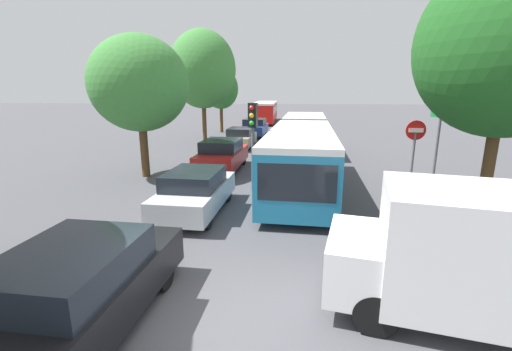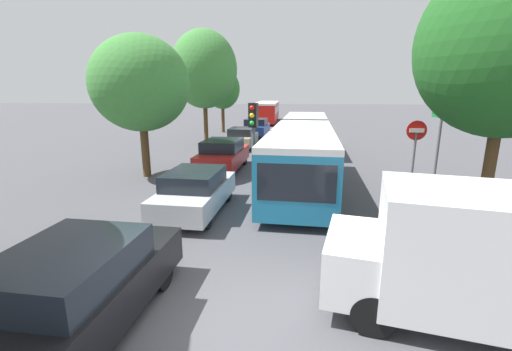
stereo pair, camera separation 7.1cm
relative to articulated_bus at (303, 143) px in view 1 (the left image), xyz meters
name	(u,v)px [view 1 (the left image)]	position (x,y,z in m)	size (l,w,h in m)	color
ground_plane	(210,329)	(-1.88, -11.95, -1.37)	(200.00, 200.00, 0.00)	#47474C
articulated_bus	(303,143)	(0.00, 0.00, 0.00)	(3.25, 16.10, 2.38)	teal
city_bus_rear	(265,111)	(-3.77, 26.45, 0.06)	(2.58, 11.47, 2.47)	red
queued_car_black	(77,291)	(-3.92, -12.24, -0.60)	(2.06, 4.47, 1.53)	black
queued_car_silver	(195,191)	(-3.60, -6.48, -0.66)	(1.90, 4.13, 1.41)	#B7BABF
queued_car_red	(222,155)	(-3.93, -0.37, -0.60)	(2.05, 4.45, 1.52)	#B21E19
queued_car_tan	(241,138)	(-3.99, 6.45, -0.67)	(1.87, 4.05, 1.38)	tan
queued_car_blue	(255,127)	(-3.64, 12.57, -0.59)	(2.08, 4.50, 1.54)	#284799
white_van	(500,256)	(2.79, -11.32, -0.13)	(5.29, 2.91, 2.31)	white
traffic_light	(253,127)	(-2.03, -3.89, 1.13)	(0.36, 0.39, 3.40)	#56595E
no_entry_sign	(414,147)	(3.83, -4.04, 0.51)	(0.70, 0.08, 2.82)	#56595E
direction_sign_post	(440,125)	(5.10, -2.86, 1.18)	(0.23, 1.40, 3.60)	#56595E
tree_left_mid	(139,84)	(-7.18, -1.99, 2.75)	(4.26, 4.26, 6.20)	#51381E
tree_left_far	(203,71)	(-6.88, 8.17, 3.80)	(4.73, 4.73, 8.05)	#51381E
tree_left_distant	(221,89)	(-7.09, 15.41, 2.63)	(3.22, 3.22, 5.87)	#51381E
tree_right_near	(512,51)	(5.62, -5.73, 3.58)	(5.13, 5.13, 7.73)	#51381E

